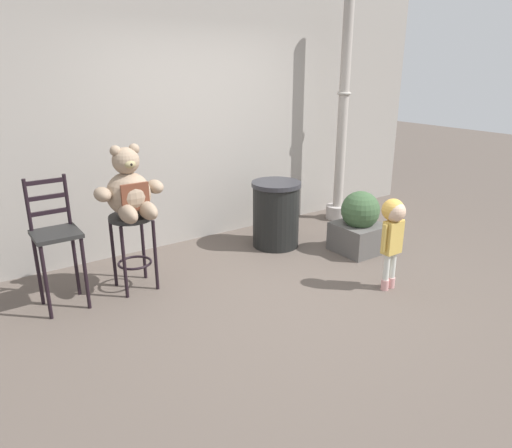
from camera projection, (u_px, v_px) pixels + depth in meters
The scene contains 9 objects.
ground_plane at pixel (290, 291), 4.44m from camera, with size 24.00×24.00×0.00m, color brown.
building_wall at pixel (190, 111), 5.45m from camera, with size 7.01×0.30×3.03m, color #9B948C.
bar_stool_with_teddy at pixel (133, 236), 4.36m from camera, with size 0.40×0.40×0.73m.
teddy_bear at pixel (130, 191), 4.19m from camera, with size 0.62×0.56×0.65m.
child_walking at pixel (393, 225), 4.30m from camera, with size 0.28×0.22×0.88m.
trash_bin at pixel (276, 214), 5.45m from camera, with size 0.57×0.57×0.77m.
lamppost at pixel (342, 135), 6.18m from camera, with size 0.31×0.31×2.90m.
bar_chair_empty at pixel (56, 239), 4.00m from camera, with size 0.37×0.37×1.14m.
planter_with_shrub at pixel (359, 224), 5.30m from camera, with size 0.51×0.51×0.70m.
Camera 1 is at (-2.54, -3.10, 2.04)m, focal length 33.05 mm.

